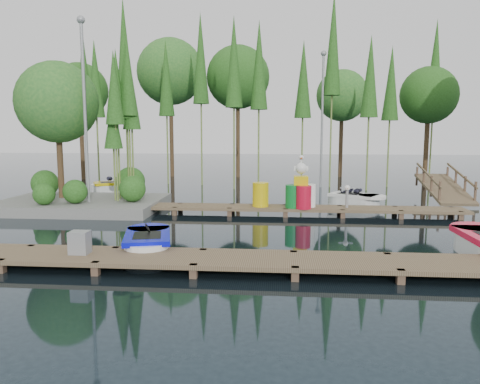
# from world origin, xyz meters

# --- Properties ---
(ground_plane) EXTENTS (90.00, 90.00, 0.00)m
(ground_plane) POSITION_xyz_m (0.00, 0.00, 0.00)
(ground_plane) COLOR #19272F
(near_dock) EXTENTS (18.00, 1.50, 0.50)m
(near_dock) POSITION_xyz_m (0.00, -4.50, 0.23)
(near_dock) COLOR brown
(near_dock) RESTS_ON ground
(far_dock) EXTENTS (15.00, 1.20, 0.50)m
(far_dock) POSITION_xyz_m (1.00, 2.50, 0.23)
(far_dock) COLOR brown
(far_dock) RESTS_ON ground
(island) EXTENTS (6.20, 4.20, 6.75)m
(island) POSITION_xyz_m (-6.30, 3.29, 3.18)
(island) COLOR slate
(island) RESTS_ON ground
(tree_screen) EXTENTS (34.42, 18.53, 10.31)m
(tree_screen) POSITION_xyz_m (-2.04, 10.60, 6.12)
(tree_screen) COLOR #49341F
(tree_screen) RESTS_ON ground
(lamp_island) EXTENTS (0.30, 0.30, 7.25)m
(lamp_island) POSITION_xyz_m (-5.50, 2.50, 4.26)
(lamp_island) COLOR gray
(lamp_island) RESTS_ON ground
(lamp_rear) EXTENTS (0.30, 0.30, 7.25)m
(lamp_rear) POSITION_xyz_m (4.00, 11.00, 4.26)
(lamp_rear) COLOR gray
(lamp_rear) RESTS_ON ground
(ramp) EXTENTS (1.50, 3.94, 1.49)m
(ramp) POSITION_xyz_m (9.00, 6.50, 0.59)
(ramp) COLOR brown
(ramp) RESTS_ON ground
(boat_blue) EXTENTS (1.67, 2.66, 0.83)m
(boat_blue) POSITION_xyz_m (-1.54, -3.23, 0.24)
(boat_blue) COLOR white
(boat_blue) RESTS_ON ground
(boat_yellow_far) EXTENTS (2.68, 2.06, 1.22)m
(boat_yellow_far) POSITION_xyz_m (-6.50, 8.07, 0.26)
(boat_yellow_far) COLOR white
(boat_yellow_far) RESTS_ON ground
(boat_white_far) EXTENTS (2.61, 2.16, 1.13)m
(boat_white_far) POSITION_xyz_m (4.87, 4.74, 0.25)
(boat_white_far) COLOR white
(boat_white_far) RESTS_ON ground
(utility_cabinet) EXTENTS (0.43, 0.36, 0.52)m
(utility_cabinet) POSITION_xyz_m (-2.77, -4.50, 0.56)
(utility_cabinet) COLOR gray
(utility_cabinet) RESTS_ON near_dock
(yellow_barrel) EXTENTS (0.59, 0.59, 0.89)m
(yellow_barrel) POSITION_xyz_m (1.09, 2.50, 0.75)
(yellow_barrel) COLOR #D9BB0B
(yellow_barrel) RESTS_ON far_dock
(drum_cluster) EXTENTS (1.11, 1.02, 1.92)m
(drum_cluster) POSITION_xyz_m (2.58, 2.35, 0.86)
(drum_cluster) COLOR #0C7327
(drum_cluster) RESTS_ON far_dock
(seagull_post) EXTENTS (0.52, 0.28, 0.83)m
(seagull_post) POSITION_xyz_m (4.24, 2.50, 0.86)
(seagull_post) COLOR gray
(seagull_post) RESTS_ON far_dock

